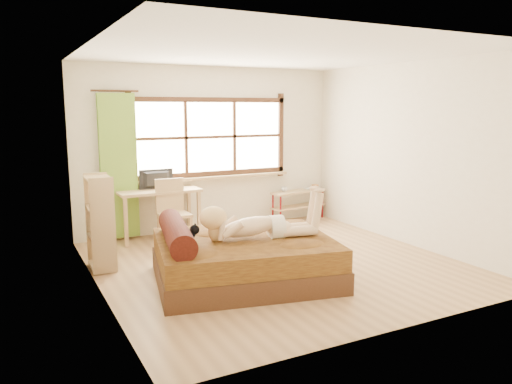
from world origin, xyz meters
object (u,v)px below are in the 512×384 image
kitten (183,233)px  bookshelf (100,222)px  bed (241,258)px  woman (258,213)px  desk (159,196)px  pipe_shelf (299,198)px  chair (172,208)px

kitten → bookshelf: 1.34m
bed → woman: woman is taller
desk → pipe_shelf: size_ratio=1.12×
kitten → pipe_shelf: 3.84m
desk → chair: (0.10, -0.36, -0.13)m
kitten → pipe_shelf: (3.02, 2.36, -0.23)m
bed → pipe_shelf: bearing=58.1°
pipe_shelf → kitten: bearing=-150.7°
bed → woman: bearing=-5.0°
bookshelf → desk: bearing=47.6°
chair → pipe_shelf: chair is taller
pipe_shelf → bed: bearing=-142.5°
kitten → desk: desk is taller
bed → pipe_shelf: 3.39m
bed → kitten: bearing=-175.7°
woman → kitten: size_ratio=4.67×
chair → desk: bearing=105.2°
woman → kitten: bearing=-177.9°
desk → woman: bearing=-78.5°
kitten → desk: 2.27m
chair → bookshelf: bookshelf is taller
chair → pipe_shelf: 2.59m
kitten → desk: (0.37, 2.23, 0.04)m
bed → desk: (-0.30, 2.32, 0.40)m
bed → chair: 1.99m
pipe_shelf → woman: bearing=-139.3°
kitten → chair: (0.47, 1.87, -0.09)m
bed → pipe_shelf: size_ratio=2.09×
bed → kitten: (-0.67, 0.09, 0.36)m
woman → desk: 2.44m
pipe_shelf → bookshelf: bookshelf is taller
woman → pipe_shelf: size_ratio=1.28×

